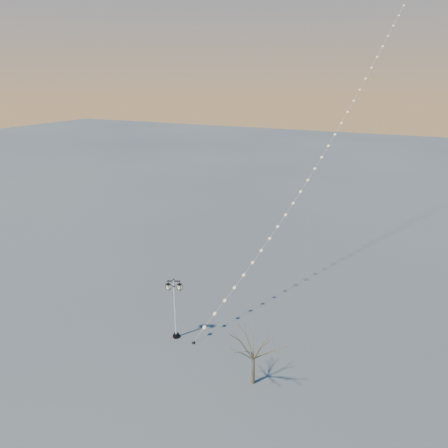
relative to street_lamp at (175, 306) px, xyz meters
The scene contains 4 objects.
ground 3.62m from the street_lamp, 81.53° to the right, with size 300.00×300.00×0.00m, color #474948.
street_lamp is the anchor object (origin of this frame).
bare_tree 8.29m from the street_lamp, 16.50° to the right, with size 2.54×2.54×4.21m.
kite_train 25.59m from the street_lamp, 69.64° to the left, with size 12.14×41.57×33.61m.
Camera 1 is at (15.75, -22.55, 20.81)m, focal length 32.18 mm.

